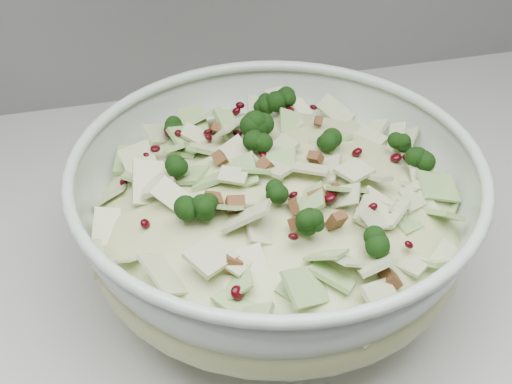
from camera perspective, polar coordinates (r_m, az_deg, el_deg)
mixing_bowl at (r=0.64m, az=1.56°, el=-2.44°), size 0.40×0.40×0.14m
salad at (r=0.62m, az=1.60°, el=-0.83°), size 0.41×0.41×0.14m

